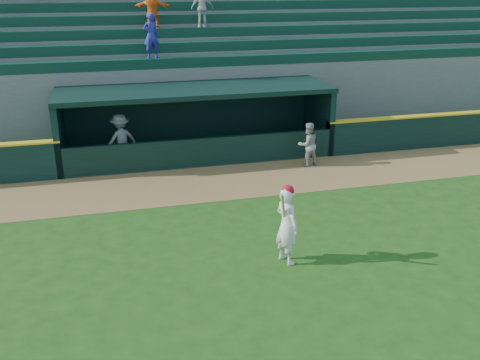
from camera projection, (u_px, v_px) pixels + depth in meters
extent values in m
plane|color=#204B12|center=(258.00, 257.00, 12.20)|extent=(120.00, 120.00, 0.00)
cube|color=olive|center=(213.00, 183.00, 16.63)|extent=(40.00, 3.00, 0.01)
imported|color=#9C9C97|center=(308.00, 144.00, 17.91)|extent=(0.81, 0.69, 1.49)
imported|color=#989793|center=(121.00, 140.00, 17.94)|extent=(1.31, 1.06, 1.77)
cube|color=slate|center=(197.00, 155.00, 19.16)|extent=(9.00, 2.60, 0.04)
cube|color=black|center=(59.00, 134.00, 17.67)|extent=(0.20, 2.60, 2.30)
cube|color=black|center=(318.00, 117.00, 19.85)|extent=(0.20, 2.60, 2.30)
cube|color=black|center=(190.00, 116.00, 19.94)|extent=(9.40, 0.20, 2.30)
cube|color=black|center=(195.00, 90.00, 18.32)|extent=(9.40, 2.80, 0.16)
cube|color=black|center=(203.00, 153.00, 17.88)|extent=(9.00, 0.16, 1.00)
cube|color=brown|center=(193.00, 143.00, 19.80)|extent=(8.40, 0.45, 0.10)
cube|color=slate|center=(187.00, 105.00, 20.30)|extent=(34.00, 0.85, 2.91)
cube|color=#0F3828|center=(186.00, 62.00, 19.62)|extent=(34.00, 0.60, 0.36)
cube|color=slate|center=(184.00, 95.00, 20.99)|extent=(34.00, 0.85, 3.36)
cube|color=#0F3828|center=(182.00, 47.00, 20.23)|extent=(34.00, 0.60, 0.36)
cube|color=slate|center=(180.00, 85.00, 21.68)|extent=(34.00, 0.85, 3.81)
cube|color=#0F3828|center=(179.00, 32.00, 20.84)|extent=(34.00, 0.60, 0.36)
cube|color=slate|center=(177.00, 76.00, 22.37)|extent=(34.00, 0.85, 4.26)
cube|color=#0F3828|center=(175.00, 19.00, 21.45)|extent=(34.00, 0.60, 0.36)
cube|color=slate|center=(174.00, 68.00, 23.06)|extent=(34.00, 0.85, 4.71)
cube|color=#0F3828|center=(172.00, 6.00, 22.06)|extent=(34.00, 0.60, 0.36)
cube|color=slate|center=(171.00, 60.00, 23.75)|extent=(34.00, 0.85, 5.16)
cube|color=slate|center=(168.00, 52.00, 24.44)|extent=(34.00, 0.85, 5.61)
cube|color=slate|center=(167.00, 51.00, 24.96)|extent=(34.50, 0.30, 5.61)
imported|color=silver|center=(202.00, 8.00, 20.76)|extent=(0.87, 0.41, 1.45)
imported|color=#282C93|center=(151.00, 36.00, 19.00)|extent=(0.63, 0.48, 1.57)
imported|color=orange|center=(152.00, 8.00, 20.30)|extent=(1.46, 0.77, 1.51)
imported|color=white|center=(287.00, 226.00, 11.71)|extent=(0.63, 0.75, 1.77)
sphere|color=red|center=(288.00, 191.00, 11.42)|extent=(0.27, 0.27, 0.27)
cylinder|color=#CFBC85|center=(283.00, 206.00, 11.26)|extent=(0.29, 0.47, 0.76)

